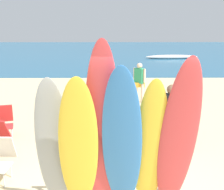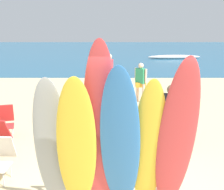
{
  "view_description": "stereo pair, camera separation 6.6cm",
  "coord_description": "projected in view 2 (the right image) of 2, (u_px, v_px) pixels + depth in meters",
  "views": [
    {
      "loc": [
        -0.07,
        -4.79,
        2.86
      ],
      "look_at": [
        0.0,
        2.32,
        1.26
      ],
      "focal_mm": 49.1,
      "sensor_mm": 36.0,
      "label": 1
    },
    {
      "loc": [
        -0.01,
        -4.79,
        2.86
      ],
      "look_at": [
        0.0,
        2.32,
        1.26
      ],
      "focal_mm": 49.1,
      "sensor_mm": 36.0,
      "label": 2
    }
  ],
  "objects": [
    {
      "name": "ground",
      "position": [
        112.0,
        74.0,
        18.96
      ],
      "size": [
        60.0,
        60.0,
        0.0
      ],
      "primitive_type": "plane",
      "color": "#D3BC8C"
    },
    {
      "name": "surfboard_yellow_4",
      "position": [
        148.0,
        149.0,
        4.41
      ],
      "size": [
        0.48,
        0.9,
        2.24
      ],
      "primitive_type": "ellipsoid",
      "rotation": [
        0.35,
        0.0,
        -0.01
      ],
      "color": "yellow",
      "rests_on": "ground"
    },
    {
      "name": "surfboard_rack",
      "position": [
        112.0,
        172.0,
        5.2
      ],
      "size": [
        2.19,
        0.07,
        0.58
      ],
      "color": "brown",
      "rests_on": "ground"
    },
    {
      "name": "beachgoer_photographing",
      "position": [
        171.0,
        115.0,
        6.81
      ],
      "size": [
        0.54,
        0.38,
        1.62
      ],
      "rotation": [
        0.0,
        0.0,
        2.62
      ],
      "color": "brown",
      "rests_on": "ground"
    },
    {
      "name": "beachgoer_strolling",
      "position": [
        109.0,
        72.0,
        12.78
      ],
      "size": [
        0.46,
        0.64,
        1.75
      ],
      "rotation": [
        0.0,
        0.0,
        4.41
      ],
      "color": "beige",
      "rests_on": "ground"
    },
    {
      "name": "surfboard_blue_3",
      "position": [
        120.0,
        146.0,
        4.29
      ],
      "size": [
        0.65,
        1.11,
        2.44
      ],
      "primitive_type": "ellipsoid",
      "rotation": [
        0.39,
        0.0,
        -0.09
      ],
      "color": "#337AD1",
      "rests_on": "ground"
    },
    {
      "name": "surfboard_red_5",
      "position": [
        176.0,
        142.0,
        4.3
      ],
      "size": [
        0.57,
        1.0,
        2.54
      ],
      "primitive_type": "ellipsoid",
      "rotation": [
        0.35,
        0.0,
        0.05
      ],
      "color": "#D13D42",
      "rests_on": "ground"
    },
    {
      "name": "beachgoer_midbeach",
      "position": [
        140.0,
        80.0,
        11.69
      ],
      "size": [
        0.44,
        0.42,
        1.51
      ],
      "rotation": [
        0.0,
        0.0,
        5.52
      ],
      "color": "beige",
      "rests_on": "ground"
    },
    {
      "name": "surfboard_grey_0",
      "position": [
        53.0,
        148.0,
        4.46
      ],
      "size": [
        0.54,
        0.73,
        2.24
      ],
      "primitive_type": "ellipsoid",
      "rotation": [
        0.29,
        0.0,
        0.02
      ],
      "color": "#999EA3",
      "rests_on": "ground"
    },
    {
      "name": "surfboard_red_2",
      "position": [
        100.0,
        134.0,
        4.31
      ],
      "size": [
        0.52,
        0.96,
        2.74
      ],
      "primitive_type": "ellipsoid",
      "rotation": [
        0.31,
        0.0,
        0.04
      ],
      "color": "#D13D42",
      "rests_on": "ground"
    },
    {
      "name": "ocean_water",
      "position": [
        112.0,
        51.0,
        36.86
      ],
      "size": [
        60.0,
        40.0,
        0.02
      ],
      "primitive_type": "cube",
      "color": "#235B7F",
      "rests_on": "ground"
    },
    {
      "name": "surfboard_yellow_1",
      "position": [
        77.0,
        150.0,
        4.32
      ],
      "size": [
        0.64,
        1.06,
        2.3
      ],
      "primitive_type": "ellipsoid",
      "rotation": [
        0.4,
        0.0,
        0.08
      ],
      "color": "yellow",
      "rests_on": "ground"
    },
    {
      "name": "beach_chair_red",
      "position": [
        4.0,
        120.0,
        8.15
      ],
      "size": [
        0.67,
        0.79,
        0.82
      ],
      "rotation": [
        0.0,
        0.0,
        0.28
      ],
      "color": "#B7B7BC",
      "rests_on": "ground"
    },
    {
      "name": "distant_boat",
      "position": [
        174.0,
        57.0,
        27.47
      ],
      "size": [
        4.8,
        1.21,
        0.38
      ],
      "color": "silver",
      "rests_on": "ground"
    }
  ]
}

